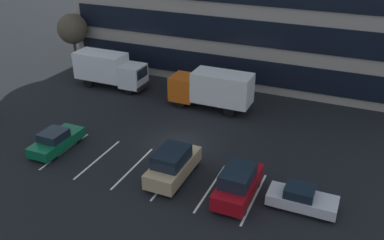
{
  "coord_description": "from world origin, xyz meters",
  "views": [
    {
      "loc": [
        11.81,
        -24.72,
        15.7
      ],
      "look_at": [
        0.5,
        1.32,
        1.4
      ],
      "focal_mm": 39.8,
      "sensor_mm": 36.0,
      "label": 1
    }
  ],
  "objects_px": {
    "box_truck_orange": "(212,88)",
    "sedan_silver": "(302,199)",
    "sedan_forest": "(56,141)",
    "suv_maroon": "(238,183)",
    "box_truck_white": "(109,69)",
    "suv_tan": "(173,164)",
    "bare_tree": "(72,29)"
  },
  "relations": [
    {
      "from": "box_truck_orange",
      "to": "sedan_silver",
      "type": "distance_m",
      "value": 14.48
    },
    {
      "from": "box_truck_orange",
      "to": "sedan_forest",
      "type": "xyz_separation_m",
      "value": [
        -7.69,
        -10.98,
        -1.15
      ]
    },
    {
      "from": "sedan_forest",
      "to": "suv_maroon",
      "type": "distance_m",
      "value": 13.68
    },
    {
      "from": "sedan_silver",
      "to": "suv_maroon",
      "type": "height_order",
      "value": "suv_maroon"
    },
    {
      "from": "box_truck_white",
      "to": "suv_maroon",
      "type": "distance_m",
      "value": 20.57
    },
    {
      "from": "box_truck_white",
      "to": "sedan_silver",
      "type": "height_order",
      "value": "box_truck_white"
    },
    {
      "from": "suv_tan",
      "to": "suv_maroon",
      "type": "bearing_deg",
      "value": -3.85
    },
    {
      "from": "box_truck_white",
      "to": "bare_tree",
      "type": "bearing_deg",
      "value": 154.09
    },
    {
      "from": "sedan_silver",
      "to": "box_truck_orange",
      "type": "bearing_deg",
      "value": 132.09
    },
    {
      "from": "sedan_silver",
      "to": "suv_tan",
      "type": "height_order",
      "value": "suv_tan"
    },
    {
      "from": "suv_maroon",
      "to": "bare_tree",
      "type": "bearing_deg",
      "value": 147.03
    },
    {
      "from": "box_truck_white",
      "to": "sedan_forest",
      "type": "xyz_separation_m",
      "value": [
        3.09,
        -11.7,
        -1.12
      ]
    },
    {
      "from": "box_truck_white",
      "to": "suv_tan",
      "type": "height_order",
      "value": "box_truck_white"
    },
    {
      "from": "box_truck_orange",
      "to": "suv_maroon",
      "type": "height_order",
      "value": "box_truck_orange"
    },
    {
      "from": "box_truck_white",
      "to": "suv_tan",
      "type": "xyz_separation_m",
      "value": [
        12.32,
        -11.59,
        -0.83
      ]
    },
    {
      "from": "sedan_silver",
      "to": "suv_maroon",
      "type": "distance_m",
      "value": 3.73
    },
    {
      "from": "sedan_silver",
      "to": "suv_tan",
      "type": "distance_m",
      "value": 8.14
    },
    {
      "from": "sedan_forest",
      "to": "box_truck_white",
      "type": "bearing_deg",
      "value": 104.79
    },
    {
      "from": "box_truck_white",
      "to": "bare_tree",
      "type": "xyz_separation_m",
      "value": [
        -6.26,
        3.04,
        2.44
      ]
    },
    {
      "from": "box_truck_orange",
      "to": "box_truck_white",
      "type": "xyz_separation_m",
      "value": [
        -10.78,
        0.71,
        -0.03
      ]
    },
    {
      "from": "box_truck_orange",
      "to": "sedan_forest",
      "type": "height_order",
      "value": "box_truck_orange"
    },
    {
      "from": "box_truck_orange",
      "to": "sedan_silver",
      "type": "height_order",
      "value": "box_truck_orange"
    },
    {
      "from": "bare_tree",
      "to": "sedan_forest",
      "type": "bearing_deg",
      "value": -57.61
    },
    {
      "from": "sedan_forest",
      "to": "sedan_silver",
      "type": "distance_m",
      "value": 17.36
    },
    {
      "from": "box_truck_white",
      "to": "sedan_silver",
      "type": "xyz_separation_m",
      "value": [
        20.45,
        -11.42,
        -1.18
      ]
    },
    {
      "from": "box_truck_white",
      "to": "sedan_forest",
      "type": "relative_size",
      "value": 1.65
    },
    {
      "from": "box_truck_orange",
      "to": "bare_tree",
      "type": "bearing_deg",
      "value": 167.57
    },
    {
      "from": "box_truck_white",
      "to": "suv_maroon",
      "type": "relative_size",
      "value": 1.56
    },
    {
      "from": "box_truck_white",
      "to": "sedan_forest",
      "type": "distance_m",
      "value": 12.15
    },
    {
      "from": "sedan_forest",
      "to": "sedan_silver",
      "type": "bearing_deg",
      "value": 0.9
    },
    {
      "from": "box_truck_orange",
      "to": "suv_tan",
      "type": "bearing_deg",
      "value": -81.92
    },
    {
      "from": "sedan_silver",
      "to": "suv_maroon",
      "type": "xyz_separation_m",
      "value": [
        -3.69,
        -0.47,
        0.33
      ]
    }
  ]
}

